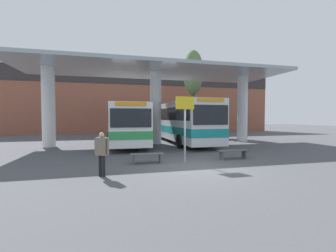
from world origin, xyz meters
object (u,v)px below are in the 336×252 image
poplar_tree_behind_left (193,74)px  info_sign_platform (185,116)px  transit_bus_center_bay (180,121)px  pedestrian_waiting (102,150)px  waiting_bench_near_pillar (147,156)px  transit_bus_left_bay (126,122)px  waiting_bench_mid_platform (233,152)px

poplar_tree_behind_left → info_sign_platform: bearing=-111.9°
transit_bus_center_bay → pedestrian_waiting: bearing=57.9°
info_sign_platform → waiting_bench_near_pillar: bearing=173.5°
transit_bus_left_bay → pedestrian_waiting: (-1.55, -10.78, -0.75)m
transit_bus_center_bay → waiting_bench_mid_platform: (0.27, -8.32, -1.53)m
waiting_bench_near_pillar → poplar_tree_behind_left: bearing=62.0°
pedestrian_waiting → transit_bus_left_bay: bearing=113.1°
waiting_bench_near_pillar → waiting_bench_mid_platform: same height
transit_bus_left_bay → waiting_bench_mid_platform: transit_bus_left_bay is taller
transit_bus_left_bay → transit_bus_center_bay: 4.64m
transit_bus_left_bay → transit_bus_center_bay: transit_bus_center_bay is taller
waiting_bench_mid_platform → waiting_bench_near_pillar: bearing=180.0°
info_sign_platform → waiting_bench_mid_platform: bearing=4.3°
waiting_bench_near_pillar → poplar_tree_behind_left: poplar_tree_behind_left is taller
waiting_bench_mid_platform → poplar_tree_behind_left: poplar_tree_behind_left is taller
transit_bus_left_bay → waiting_bench_near_pillar: 8.96m
transit_bus_center_bay → poplar_tree_behind_left: poplar_tree_behind_left is taller
transit_bus_left_bay → info_sign_platform: size_ratio=3.95×
transit_bus_center_bay → poplar_tree_behind_left: size_ratio=1.21×
transit_bus_left_bay → poplar_tree_behind_left: bearing=-144.4°
transit_bus_left_bay → waiting_bench_mid_platform: 10.19m
transit_bus_center_bay → waiting_bench_near_pillar: (-4.21, -8.32, -1.53)m
waiting_bench_near_pillar → transit_bus_center_bay: bearing=63.2°
transit_bus_left_bay → waiting_bench_mid_platform: bearing=119.8°
transit_bus_center_bay → info_sign_platform: 8.87m
info_sign_platform → pedestrian_waiting: 4.30m
pedestrian_waiting → poplar_tree_behind_left: poplar_tree_behind_left is taller
transit_bus_center_bay → waiting_bench_mid_platform: size_ratio=7.37×
poplar_tree_behind_left → waiting_bench_mid_platform: bearing=-102.4°
waiting_bench_mid_platform → pedestrian_waiting: 6.74m
waiting_bench_mid_platform → poplar_tree_behind_left: size_ratio=0.16×
transit_bus_left_bay → transit_bus_center_bay: bearing=174.4°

